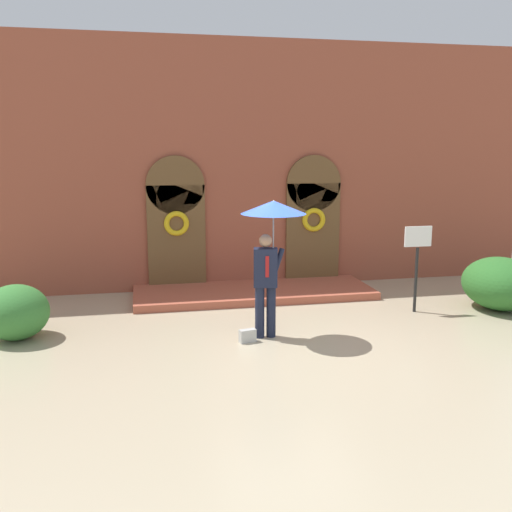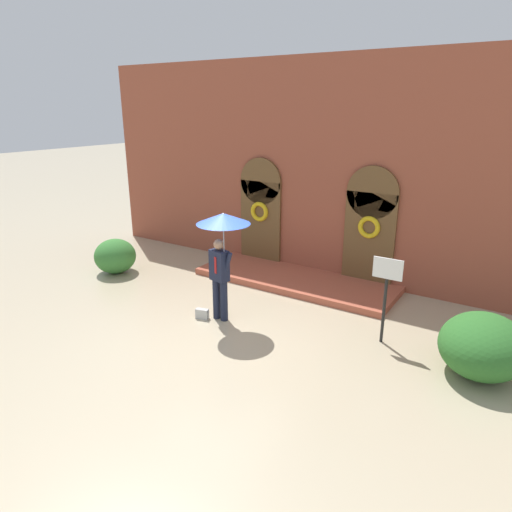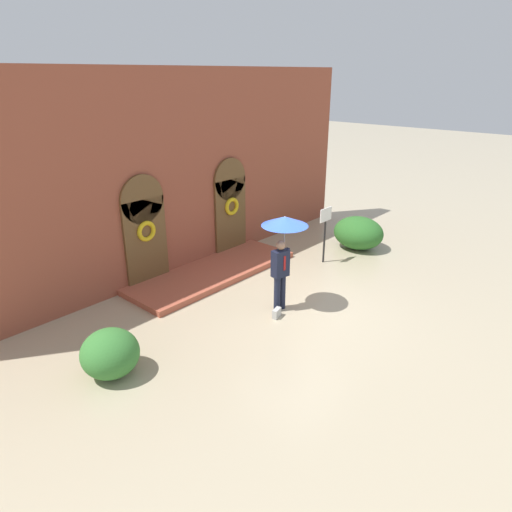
{
  "view_description": "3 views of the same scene",
  "coord_description": "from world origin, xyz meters",
  "px_view_note": "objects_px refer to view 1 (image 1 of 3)",
  "views": [
    {
      "loc": [
        -2.41,
        -8.88,
        3.24
      ],
      "look_at": [
        -0.25,
        1.6,
        1.18
      ],
      "focal_mm": 40.0,
      "sensor_mm": 36.0,
      "label": 1
    },
    {
      "loc": [
        5.15,
        -6.8,
        4.4
      ],
      "look_at": [
        -0.45,
        1.89,
        0.98
      ],
      "focal_mm": 32.0,
      "sensor_mm": 36.0,
      "label": 2
    },
    {
      "loc": [
        -8.15,
        -5.89,
        5.44
      ],
      "look_at": [
        -0.1,
        1.31,
        1.07
      ],
      "focal_mm": 32.0,
      "sensor_mm": 36.0,
      "label": 3
    }
  ],
  "objects_px": {
    "person_with_umbrella": "(271,227)",
    "shrub_left": "(16,312)",
    "shrub_right": "(500,283)",
    "sign_post": "(417,254)",
    "handbag": "(248,336)"
  },
  "relations": [
    {
      "from": "sign_post",
      "to": "shrub_right",
      "type": "xyz_separation_m",
      "value": [
        1.77,
        -0.16,
        -0.63
      ]
    },
    {
      "from": "shrub_left",
      "to": "handbag",
      "type": "bearing_deg",
      "value": -14.1
    },
    {
      "from": "shrub_left",
      "to": "shrub_right",
      "type": "xyz_separation_m",
      "value": [
        9.2,
        -0.02,
        0.06
      ]
    },
    {
      "from": "sign_post",
      "to": "shrub_right",
      "type": "relative_size",
      "value": 1.03
    },
    {
      "from": "person_with_umbrella",
      "to": "shrub_left",
      "type": "bearing_deg",
      "value": 169.9
    },
    {
      "from": "person_with_umbrella",
      "to": "shrub_right",
      "type": "height_order",
      "value": "person_with_umbrella"
    },
    {
      "from": "handbag",
      "to": "shrub_right",
      "type": "distance_m",
      "value": 5.47
    },
    {
      "from": "shrub_left",
      "to": "sign_post",
      "type": "bearing_deg",
      "value": 1.07
    },
    {
      "from": "person_with_umbrella",
      "to": "shrub_left",
      "type": "height_order",
      "value": "person_with_umbrella"
    },
    {
      "from": "shrub_left",
      "to": "shrub_right",
      "type": "bearing_deg",
      "value": -0.13
    },
    {
      "from": "person_with_umbrella",
      "to": "sign_post",
      "type": "relative_size",
      "value": 1.37
    },
    {
      "from": "person_with_umbrella",
      "to": "sign_post",
      "type": "height_order",
      "value": "person_with_umbrella"
    },
    {
      "from": "person_with_umbrella",
      "to": "sign_post",
      "type": "distance_m",
      "value": 3.36
    },
    {
      "from": "sign_post",
      "to": "shrub_left",
      "type": "distance_m",
      "value": 7.46
    },
    {
      "from": "sign_post",
      "to": "shrub_right",
      "type": "bearing_deg",
      "value": -5.12
    }
  ]
}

